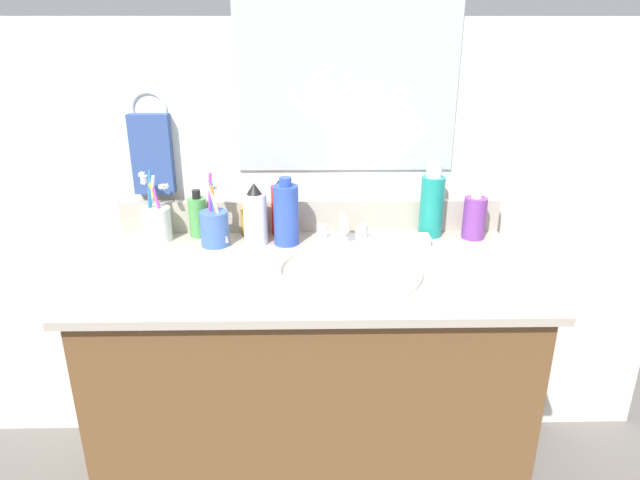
# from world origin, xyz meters

# --- Properties ---
(vanity_cabinet) EXTENTS (1.03, 0.49, 0.71)m
(vanity_cabinet) POSITION_xyz_m (0.00, 0.00, 0.35)
(vanity_cabinet) COLOR brown
(vanity_cabinet) RESTS_ON ground_plane
(countertop) EXTENTS (1.07, 0.54, 0.02)m
(countertop) POSITION_xyz_m (0.00, 0.00, 0.71)
(countertop) COLOR #B2A899
(countertop) RESTS_ON vanity_cabinet
(backsplash) EXTENTS (1.07, 0.02, 0.09)m
(backsplash) POSITION_xyz_m (0.00, 0.26, 0.77)
(backsplash) COLOR #B2A899
(backsplash) RESTS_ON countertop
(back_wall) EXTENTS (2.17, 0.04, 1.30)m
(back_wall) POSITION_xyz_m (0.00, 0.32, 0.65)
(back_wall) COLOR silver
(back_wall) RESTS_ON ground_plane
(mirror_panel) EXTENTS (0.60, 0.01, 0.56)m
(mirror_panel) POSITION_xyz_m (0.10, 0.30, 1.17)
(mirror_panel) COLOR #B2BCC6
(towel_ring) EXTENTS (0.10, 0.01, 0.10)m
(towel_ring) POSITION_xyz_m (-0.44, 0.30, 1.06)
(towel_ring) COLOR silver
(hand_towel) EXTENTS (0.11, 0.04, 0.22)m
(hand_towel) POSITION_xyz_m (-0.44, 0.28, 0.94)
(hand_towel) COLOR #334C8C
(sink_basin) EXTENTS (0.36, 0.36, 0.11)m
(sink_basin) POSITION_xyz_m (0.09, -0.03, 0.69)
(sink_basin) COLOR white
(sink_basin) RESTS_ON countertop
(faucet) EXTENTS (0.16, 0.10, 0.08)m
(faucet) POSITION_xyz_m (0.09, 0.16, 0.75)
(faucet) COLOR silver
(faucet) RESTS_ON countertop
(bottle_spray_red) EXTENTS (0.05, 0.05, 0.16)m
(bottle_spray_red) POSITION_xyz_m (-0.08, 0.23, 0.80)
(bottle_spray_red) COLOR red
(bottle_spray_red) RESTS_ON countertop
(bottle_lotion_white) EXTENTS (0.06, 0.06, 0.17)m
(bottle_lotion_white) POSITION_xyz_m (-0.15, 0.16, 0.80)
(bottle_lotion_white) COLOR white
(bottle_lotion_white) RESTS_ON countertop
(bottle_cream_purple) EXTENTS (0.06, 0.06, 0.14)m
(bottle_cream_purple) POSITION_xyz_m (0.45, 0.19, 0.79)
(bottle_cream_purple) COLOR #7A3899
(bottle_cream_purple) RESTS_ON countertop
(bottle_shampoo_blue) EXTENTS (0.07, 0.07, 0.18)m
(bottle_shampoo_blue) POSITION_xyz_m (-0.06, 0.16, 0.81)
(bottle_shampoo_blue) COLOR #2D4CB2
(bottle_shampoo_blue) RESTS_ON countertop
(bottle_oil_amber) EXTENTS (0.05, 0.05, 0.09)m
(bottle_oil_amber) POSITION_xyz_m (-0.17, 0.23, 0.77)
(bottle_oil_amber) COLOR gold
(bottle_oil_amber) RESTS_ON countertop
(bottle_toner_green) EXTENTS (0.05, 0.05, 0.13)m
(bottle_toner_green) POSITION_xyz_m (-0.31, 0.22, 0.78)
(bottle_toner_green) COLOR #4C9E4C
(bottle_toner_green) RESTS_ON countertop
(bottle_mouthwash_teal) EXTENTS (0.06, 0.06, 0.20)m
(bottle_mouthwash_teal) POSITION_xyz_m (0.34, 0.21, 0.82)
(bottle_mouthwash_teal) COLOR teal
(bottle_mouthwash_teal) RESTS_ON countertop
(cup_white_ceramic) EXTENTS (0.08, 0.08, 0.20)m
(cup_white_ceramic) POSITION_xyz_m (-0.42, 0.19, 0.78)
(cup_white_ceramic) COLOR white
(cup_white_ceramic) RESTS_ON countertop
(cup_blue_plastic) EXTENTS (0.08, 0.08, 0.20)m
(cup_blue_plastic) POSITION_xyz_m (-0.26, 0.15, 0.78)
(cup_blue_plastic) COLOR #3F66B7
(cup_blue_plastic) RESTS_ON countertop
(soap_bar) EXTENTS (0.06, 0.04, 0.02)m
(soap_bar) POSITION_xyz_m (0.29, 0.15, 0.74)
(soap_bar) COLOR white
(soap_bar) RESTS_ON countertop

